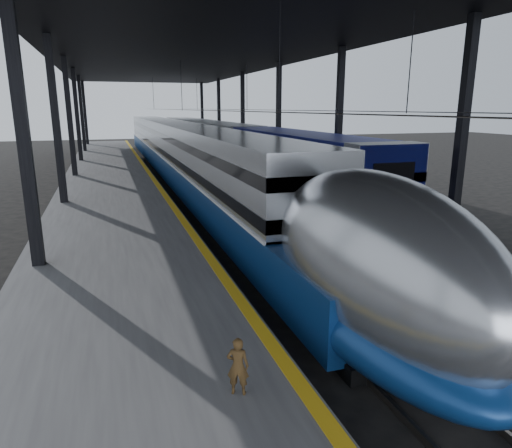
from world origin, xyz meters
name	(u,v)px	position (x,y,z in m)	size (l,w,h in m)	color
ground	(273,342)	(0.00, 0.00, 0.00)	(160.00, 160.00, 0.00)	black
platform	(111,192)	(-3.50, 20.00, 0.50)	(6.00, 80.00, 1.00)	#4C4C4F
yellow_strip	(156,182)	(-0.70, 20.00, 1.00)	(0.30, 80.00, 0.01)	gold
rails	(234,192)	(4.50, 20.00, 0.08)	(6.52, 80.00, 0.16)	slate
canopy	(191,50)	(1.90, 20.00, 9.12)	(18.00, 75.00, 9.47)	black
tgv_train	(181,154)	(2.00, 26.44, 2.09)	(3.11, 65.20, 4.46)	#ABAEB3
second_train	(223,145)	(7.00, 32.82, 2.18)	(3.12, 56.05, 4.30)	navy
child	(238,366)	(-1.79, -3.16, 1.51)	(0.37, 0.24, 1.02)	#4A3318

